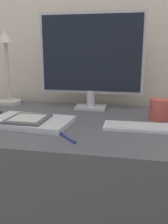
# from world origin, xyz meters

# --- Properties ---
(wall_back) EXTENTS (3.60, 0.05, 2.40)m
(wall_back) POSITION_xyz_m (0.00, 0.58, 1.20)
(wall_back) COLOR beige
(wall_back) RESTS_ON ground_plane
(desk) EXTENTS (1.15, 0.71, 0.72)m
(desk) POSITION_xyz_m (0.00, 0.14, 0.36)
(desk) COLOR #4C4C51
(desk) RESTS_ON ground_plane
(monitor) EXTENTS (0.53, 0.11, 0.48)m
(monitor) POSITION_xyz_m (0.04, 0.39, 0.99)
(monitor) COLOR #B7B7BC
(monitor) RESTS_ON desk
(keyboard) EXTENTS (0.29, 0.11, 0.01)m
(keyboard) POSITION_xyz_m (0.29, 0.08, 0.73)
(keyboard) COLOR silver
(keyboard) RESTS_ON desk
(laptop) EXTENTS (0.35, 0.24, 0.02)m
(laptop) POSITION_xyz_m (-0.16, 0.05, 0.74)
(laptop) COLOR #BCBCC1
(laptop) RESTS_ON desk
(ereader) EXTENTS (0.16, 0.17, 0.01)m
(ereader) POSITION_xyz_m (-0.16, 0.03, 0.75)
(ereader) COLOR #4C4C51
(ereader) RESTS_ON laptop
(desk_lamp) EXTENTS (0.13, 0.13, 0.40)m
(desk_lamp) POSITION_xyz_m (-0.44, 0.41, 0.95)
(desk_lamp) COLOR #BCB7AD
(desk_lamp) RESTS_ON desk
(coffee_mug) EXTENTS (0.12, 0.09, 0.09)m
(coffee_mug) POSITION_xyz_m (0.38, 0.23, 0.77)
(coffee_mug) COLOR #B7473D
(coffee_mug) RESTS_ON desk
(pen) EXTENTS (0.10, 0.12, 0.01)m
(pen) POSITION_xyz_m (0.03, -0.08, 0.73)
(pen) COLOR navy
(pen) RESTS_ON desk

